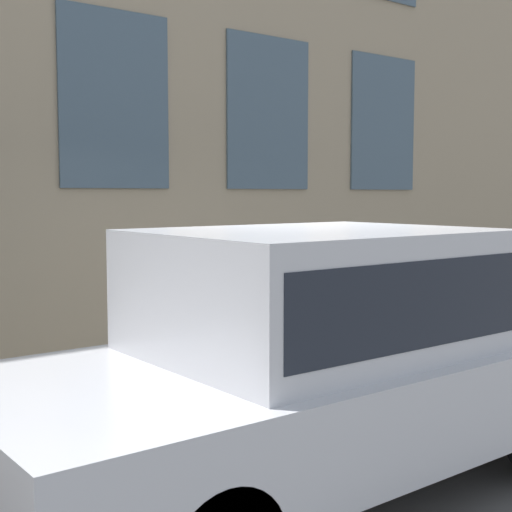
% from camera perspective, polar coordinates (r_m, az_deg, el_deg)
% --- Properties ---
extents(ground_plane, '(80.00, 80.00, 0.00)m').
position_cam_1_polar(ground_plane, '(6.22, 2.76, -13.06)').
color(ground_plane, '#514F4C').
extents(sidewalk, '(3.15, 60.00, 0.15)m').
position_cam_1_polar(sidewalk, '(7.41, -5.30, -9.48)').
color(sidewalk, '#B2ADA3').
rests_on(sidewalk, ground_plane).
extents(fire_hydrant, '(0.37, 0.47, 0.87)m').
position_cam_1_polar(fire_hydrant, '(6.30, -1.51, -7.15)').
color(fire_hydrant, gray).
rests_on(fire_hydrant, sidewalk).
extents(person, '(0.30, 0.20, 1.24)m').
position_cam_1_polar(person, '(7.11, 1.33, -3.32)').
color(person, '#726651').
rests_on(person, sidewalk).
extents(parked_car_silver_near, '(1.89, 4.46, 1.70)m').
position_cam_1_polar(parked_car_silver_near, '(4.67, 4.91, -7.43)').
color(parked_car_silver_near, black).
rests_on(parked_car_silver_near, ground_plane).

